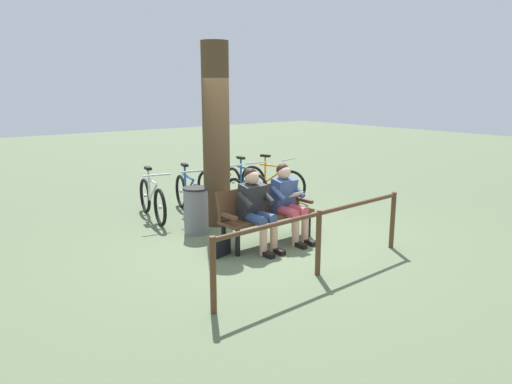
% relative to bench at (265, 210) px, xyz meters
% --- Properties ---
extents(ground_plane, '(40.00, 40.00, 0.00)m').
position_rel_bench_xyz_m(ground_plane, '(-0.06, -0.05, -0.51)').
color(ground_plane, '#566647').
extents(bench, '(1.61, 0.52, 0.87)m').
position_rel_bench_xyz_m(bench, '(0.00, 0.00, 0.00)').
color(bench, '#51331E').
rests_on(bench, ground).
extents(person_reading, '(0.50, 0.77, 1.20)m').
position_rel_bench_xyz_m(person_reading, '(-0.32, 0.16, 0.16)').
color(person_reading, '#334772').
rests_on(person_reading, ground).
extents(person_companion, '(0.50, 0.77, 1.20)m').
position_rel_bench_xyz_m(person_companion, '(0.32, 0.17, 0.16)').
color(person_companion, '#262628').
rests_on(person_companion, ground).
extents(handbag, '(0.32, 0.21, 0.24)m').
position_rel_bench_xyz_m(handbag, '(0.90, 0.11, -0.39)').
color(handbag, black).
rests_on(handbag, ground).
extents(tree_trunk, '(0.46, 0.46, 3.10)m').
position_rel_bench_xyz_m(tree_trunk, '(0.03, -1.27, 1.04)').
color(tree_trunk, '#4C3823').
rests_on(tree_trunk, ground).
extents(litter_bin, '(0.42, 0.42, 0.77)m').
position_rel_bench_xyz_m(litter_bin, '(0.61, -1.03, -0.12)').
color(litter_bin, slate).
rests_on(litter_bin, ground).
extents(bicycle_silver, '(0.61, 1.63, 0.94)m').
position_rel_bench_xyz_m(bicycle_silver, '(-2.02, -2.22, -0.15)').
color(bicycle_silver, black).
rests_on(bicycle_silver, ground).
extents(bicycle_black, '(0.48, 1.68, 0.94)m').
position_rel_bench_xyz_m(bicycle_black, '(-1.35, -2.29, -0.15)').
color(bicycle_black, black).
rests_on(bicycle_black, ground).
extents(bicycle_red, '(0.48, 1.68, 0.94)m').
position_rel_bench_xyz_m(bicycle_red, '(-0.72, -2.29, -0.15)').
color(bicycle_red, black).
rests_on(bicycle_red, ground).
extents(bicycle_orange, '(0.56, 1.65, 0.94)m').
position_rel_bench_xyz_m(bicycle_orange, '(0.07, -2.20, -0.15)').
color(bicycle_orange, black).
rests_on(bicycle_orange, ground).
extents(bicycle_green, '(0.51, 1.66, 0.94)m').
position_rel_bench_xyz_m(bicycle_green, '(0.78, -2.27, -0.15)').
color(bicycle_green, black).
rests_on(bicycle_green, ground).
extents(railing_fence, '(3.32, 0.19, 0.85)m').
position_rel_bench_xyz_m(railing_fence, '(0.32, 1.46, 0.09)').
color(railing_fence, '#51331E').
rests_on(railing_fence, ground).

